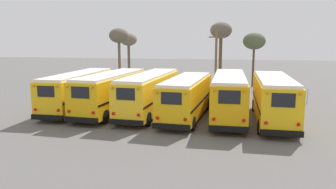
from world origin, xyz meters
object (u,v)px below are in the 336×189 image
school_bus_3 (187,96)px  bare_tree_2 (221,32)px  school_bus_2 (150,92)px  bare_tree_3 (119,37)px  school_bus_1 (112,91)px  school_bus_4 (229,95)px  bare_tree_0 (129,41)px  bare_tree_1 (254,42)px  school_bus_0 (79,90)px  utility_pole (216,59)px  school_bus_5 (273,98)px

school_bus_3 → bare_tree_2: size_ratio=1.19×
school_bus_2 → bare_tree_3: (-8.36, 15.91, 4.59)m
school_bus_1 → school_bus_2: size_ratio=0.97×
school_bus_4 → bare_tree_0: (-14.98, 21.11, 4.01)m
school_bus_2 → school_bus_4: size_ratio=1.03×
bare_tree_1 → bare_tree_2: 4.50m
school_bus_0 → bare_tree_1: (15.32, 17.68, 4.03)m
school_bus_2 → bare_tree_1: 20.40m
utility_pole → bare_tree_0: size_ratio=1.03×
school_bus_1 → school_bus_5: (12.70, -0.84, 0.02)m
bare_tree_0 → bare_tree_1: 17.81m
school_bus_3 → bare_tree_0: (-11.80, 21.69, 4.14)m
bare_tree_2 → utility_pole: bearing=-96.4°
school_bus_1 → bare_tree_2: size_ratio=1.30×
school_bus_0 → school_bus_5: 15.92m
bare_tree_0 → bare_tree_3: (0.27, -4.74, 0.53)m
school_bus_3 → utility_pole: (1.31, 14.37, 2.05)m
school_bus_4 → bare_tree_0: size_ratio=1.52×
bare_tree_0 → school_bus_2: bearing=-67.3°
school_bus_4 → bare_tree_0: bearing=125.4°
bare_tree_3 → school_bus_5: bearing=-43.4°
school_bus_1 → school_bus_4: school_bus_4 is taller
school_bus_4 → school_bus_5: school_bus_4 is taller
school_bus_0 → school_bus_5: (15.87, -1.24, 0.07)m
school_bus_2 → utility_pole: bearing=71.4°
school_bus_1 → school_bus_3: (6.35, -0.86, -0.08)m
utility_pole → bare_tree_3: (-12.84, 2.58, 2.62)m
school_bus_2 → school_bus_3: bearing=-18.2°
school_bus_3 → bare_tree_2: bare_tree_2 is taller
utility_pole → bare_tree_2: 4.51m
school_bus_1 → school_bus_3: size_ratio=1.09×
bare_tree_3 → school_bus_4: bearing=-48.1°
bare_tree_2 → school_bus_1: bearing=-115.6°
school_bus_1 → school_bus_5: 12.72m
school_bus_2 → bare_tree_0: 22.75m
bare_tree_3 → bare_tree_0: bearing=93.2°
school_bus_4 → bare_tree_0: bare_tree_0 is taller
school_bus_3 → bare_tree_1: size_ratio=1.41×
bare_tree_0 → bare_tree_1: bare_tree_0 is taller
school_bus_0 → school_bus_3: (9.52, -1.25, -0.03)m
school_bus_4 → bare_tree_1: bearing=81.9°
school_bus_2 → school_bus_5: bearing=-6.1°
school_bus_0 → bare_tree_0: bearing=96.4°
school_bus_4 → bare_tree_1: 18.95m
school_bus_5 → bare_tree_1: bearing=91.7°
school_bus_4 → bare_tree_3: size_ratio=1.41×
school_bus_2 → bare_tree_3: size_ratio=1.46×
school_bus_1 → school_bus_5: bearing=-3.8°
school_bus_2 → utility_pole: 14.20m
school_bus_4 → bare_tree_1: bare_tree_1 is taller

